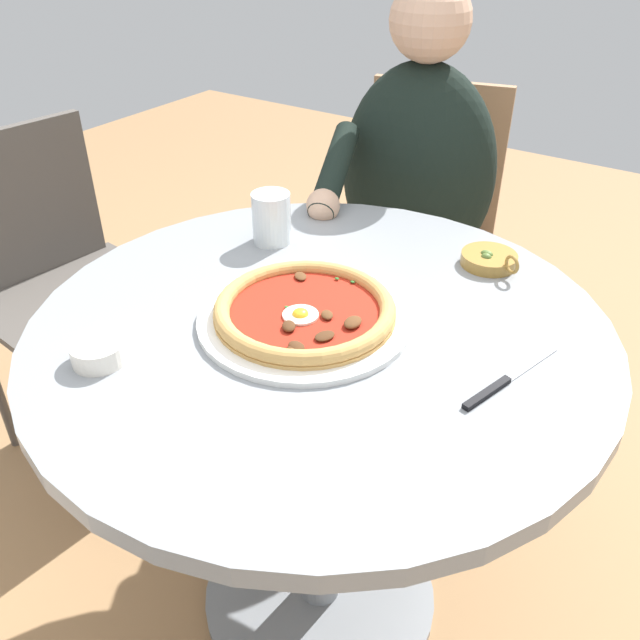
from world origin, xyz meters
name	(u,v)px	position (x,y,z in m)	size (l,w,h in m)	color
ground_plane	(320,597)	(0.00, 0.00, -0.01)	(6.00, 6.00, 0.02)	#9E754C
dining_table	(320,396)	(0.00, 0.00, 0.56)	(0.92, 0.92, 0.72)	gray
pizza_on_plate	(305,312)	(-0.02, -0.01, 0.73)	(0.34, 0.34, 0.04)	white
water_glass	(272,221)	(-0.23, 0.18, 0.76)	(0.07, 0.07, 0.10)	silver
steak_knife	(499,385)	(0.29, 0.00, 0.72)	(0.07, 0.20, 0.01)	silver
ramekin_capers	(98,351)	(-0.20, -0.26, 0.73)	(0.08, 0.08, 0.03)	white
olive_pan	(489,259)	(0.15, 0.32, 0.73)	(0.12, 0.10, 0.05)	olive
diner_person	(410,251)	(-0.17, 0.66, 0.50)	(0.41, 0.55, 1.14)	#282833
cafe_chair_diner	(423,222)	(-0.20, 0.80, 0.52)	(0.49, 0.49, 0.87)	#957050
cafe_chair_spare_far	(60,270)	(-0.83, 0.10, 0.50)	(0.47, 0.47, 0.83)	#504A45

